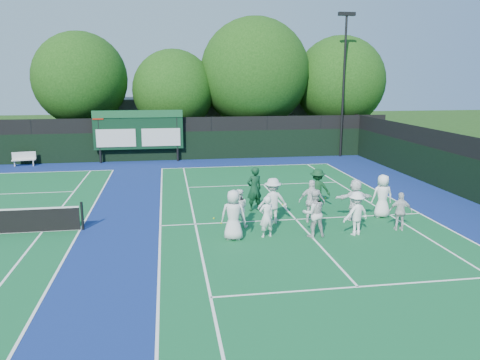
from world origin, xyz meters
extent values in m
plane|color=#1A3D10|center=(0.00, 0.00, 0.00)|extent=(120.00, 120.00, 0.00)
cube|color=navy|center=(-6.00, 1.00, 0.00)|extent=(34.00, 32.00, 0.01)
cube|color=#125B2F|center=(0.00, 1.00, 0.01)|extent=(10.97, 23.77, 0.00)
cube|color=white|center=(0.00, 12.88, 0.01)|extent=(10.97, 0.08, 0.00)
cube|color=white|center=(-5.49, 1.00, 0.01)|extent=(0.08, 23.77, 0.00)
cube|color=white|center=(5.49, 1.00, 0.01)|extent=(0.08, 23.77, 0.00)
cube|color=white|center=(-4.12, 1.00, 0.01)|extent=(0.08, 23.77, 0.00)
cube|color=white|center=(4.12, 1.00, 0.01)|extent=(0.08, 23.77, 0.00)
cube|color=white|center=(0.00, -5.40, 0.01)|extent=(8.23, 0.08, 0.00)
cube|color=white|center=(0.00, 7.40, 0.01)|extent=(8.23, 0.08, 0.00)
cube|color=white|center=(0.00, 1.00, 0.01)|extent=(0.08, 12.80, 0.00)
cube|color=white|center=(-14.00, 12.88, 0.01)|extent=(10.97, 0.08, 0.00)
cube|color=white|center=(-8.52, 1.00, 0.01)|extent=(0.08, 23.77, 0.00)
cube|color=white|center=(-9.88, 1.00, 0.01)|extent=(0.08, 23.77, 0.00)
cube|color=black|center=(-6.00, 16.00, 1.00)|extent=(34.00, 0.08, 2.00)
cube|color=black|center=(-6.00, 16.00, 2.50)|extent=(34.00, 0.05, 1.00)
cylinder|color=black|center=(-9.60, 15.60, 1.75)|extent=(0.16, 0.16, 3.50)
cylinder|color=black|center=(-4.40, 15.60, 1.75)|extent=(0.16, 0.16, 3.50)
cube|color=black|center=(-7.00, 15.60, 2.20)|extent=(6.00, 0.15, 2.60)
cube|color=#154C28|center=(-7.00, 15.50, 3.30)|extent=(6.00, 0.05, 0.50)
cube|color=silver|center=(-8.50, 15.50, 1.70)|extent=(2.60, 0.04, 1.20)
cube|color=silver|center=(-5.50, 15.50, 1.70)|extent=(2.60, 0.04, 1.20)
cube|color=maroon|center=(-9.60, 15.50, 3.20)|extent=(0.70, 0.04, 0.50)
cube|color=#58595E|center=(-2.00, 24.00, 2.00)|extent=(18.00, 6.00, 4.00)
cylinder|color=black|center=(7.50, 15.70, 5.00)|extent=(0.16, 0.16, 10.00)
cube|color=black|center=(7.50, 15.70, 10.00)|extent=(1.20, 0.30, 0.25)
cylinder|color=black|center=(-8.40, 1.00, 0.55)|extent=(0.10, 0.10, 1.10)
cube|color=silver|center=(-14.45, 15.30, 0.41)|extent=(1.50, 0.67, 0.06)
cube|color=silver|center=(-14.45, 15.44, 0.68)|extent=(1.43, 0.35, 0.48)
cube|color=silver|center=(-15.03, 15.30, 0.19)|extent=(0.13, 0.34, 0.39)
cube|color=silver|center=(-13.88, 15.30, 0.19)|extent=(0.13, 0.34, 0.39)
cylinder|color=black|center=(-11.21, 19.50, 1.52)|extent=(0.44, 0.44, 3.05)
sphere|color=#143D0D|center=(-11.21, 19.50, 5.59)|extent=(6.79, 6.79, 6.79)
sphere|color=#143D0D|center=(-10.61, 19.80, 4.91)|extent=(4.75, 4.75, 4.75)
cylinder|color=black|center=(-4.49, 19.50, 1.21)|extent=(0.44, 0.44, 2.43)
sphere|color=#143D0D|center=(-4.49, 19.50, 4.73)|extent=(6.14, 6.14, 6.14)
sphere|color=#143D0D|center=(-3.89, 19.80, 4.12)|extent=(4.30, 4.30, 4.30)
cylinder|color=black|center=(1.75, 19.50, 1.46)|extent=(0.44, 0.44, 2.91)
sphere|color=#143D0D|center=(1.75, 19.50, 6.05)|extent=(8.37, 8.37, 8.37)
sphere|color=#143D0D|center=(2.35, 19.80, 5.21)|extent=(5.86, 5.86, 5.86)
cylinder|color=black|center=(8.64, 19.50, 1.35)|extent=(0.44, 0.44, 2.70)
sphere|color=#143D0D|center=(8.64, 19.50, 5.37)|extent=(7.14, 7.14, 7.14)
sphere|color=#143D0D|center=(9.24, 19.80, 4.66)|extent=(5.00, 5.00, 5.00)
sphere|color=#B0CE18|center=(-3.09, 0.91, 0.03)|extent=(0.07, 0.07, 0.07)
sphere|color=#B0CE18|center=(0.00, 3.24, 0.03)|extent=(0.07, 0.07, 0.07)
sphere|color=#B0CE18|center=(-3.31, 1.60, 0.03)|extent=(0.07, 0.07, 0.07)
sphere|color=#B0CE18|center=(2.33, 4.03, 0.03)|extent=(0.07, 0.07, 0.07)
imported|color=silver|center=(-2.86, -0.97, 0.92)|extent=(1.00, 0.75, 1.84)
imported|color=white|center=(-1.64, -0.91, 0.78)|extent=(0.64, 0.49, 1.55)
imported|color=silver|center=(0.07, -1.11, 0.89)|extent=(0.89, 0.71, 1.77)
imported|color=white|center=(1.65, -1.17, 0.83)|extent=(1.21, 0.91, 1.65)
imported|color=silver|center=(3.54, -0.94, 0.74)|extent=(0.93, 0.56, 1.49)
imported|color=white|center=(-2.46, 0.42, 0.76)|extent=(0.81, 0.67, 1.52)
imported|color=silver|center=(-1.05, 0.67, 0.92)|extent=(1.22, 0.74, 1.85)
imported|color=white|center=(0.51, 0.54, 0.87)|extent=(1.11, 0.74, 1.75)
imported|color=white|center=(2.37, 0.63, 0.85)|extent=(1.58, 0.51, 1.70)
imported|color=white|center=(3.62, 0.79, 0.91)|extent=(0.90, 0.60, 1.81)
imported|color=#0E361F|center=(-1.45, 2.55, 0.98)|extent=(0.82, 0.66, 1.95)
imported|color=#103C1D|center=(1.35, 2.41, 0.90)|extent=(1.27, 0.87, 1.81)
camera|label=1|loc=(-5.12, -16.80, 5.72)|focal=35.00mm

